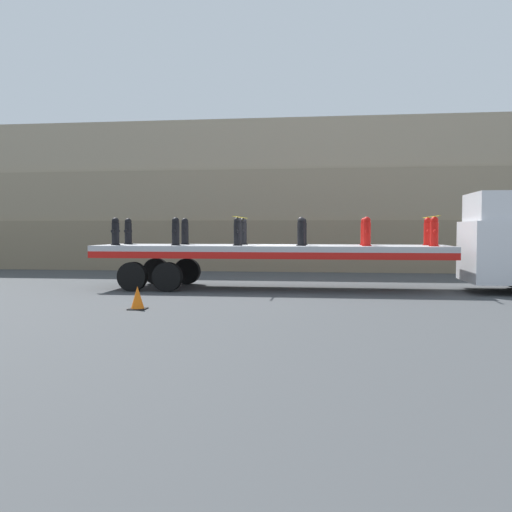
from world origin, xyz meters
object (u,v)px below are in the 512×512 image
(fire_hydrant_black_near_0, at_px, (115,232))
(fire_hydrant_black_far_0, at_px, (128,232))
(flatbed_trailer, at_px, (254,252))
(fire_hydrant_red_far_5, at_px, (428,232))
(fire_hydrant_red_near_5, at_px, (434,232))
(fire_hydrant_black_near_3, at_px, (301,232))
(fire_hydrant_black_near_2, at_px, (238,232))
(fire_hydrant_black_far_1, at_px, (185,232))
(traffic_cone, at_px, (138,298))
(fire_hydrant_black_near_1, at_px, (176,232))
(fire_hydrant_black_far_3, at_px, (303,232))
(fire_hydrant_black_far_2, at_px, (243,232))
(fire_hydrant_red_far_4, at_px, (364,232))
(fire_hydrant_red_near_4, at_px, (367,232))

(fire_hydrant_black_near_0, xyz_separation_m, fire_hydrant_black_far_0, (0.00, 1.13, 0.00))
(flatbed_trailer, height_order, fire_hydrant_red_far_5, fire_hydrant_red_far_5)
(fire_hydrant_black_near_0, xyz_separation_m, fire_hydrant_red_near_5, (9.63, 0.00, 0.00))
(fire_hydrant_black_near_3, height_order, fire_hydrant_red_near_5, same)
(fire_hydrant_black_near_2, relative_size, fire_hydrant_red_far_5, 1.00)
(fire_hydrant_black_far_1, relative_size, traffic_cone, 1.60)
(fire_hydrant_black_far_1, relative_size, fire_hydrant_black_near_2, 1.00)
(flatbed_trailer, bearing_deg, fire_hydrant_red_near_5, -6.03)
(fire_hydrant_black_near_1, distance_m, traffic_cone, 4.66)
(fire_hydrant_red_far_5, bearing_deg, fire_hydrant_black_near_1, -171.64)
(fire_hydrant_red_far_5, relative_size, traffic_cone, 1.60)
(fire_hydrant_black_near_0, height_order, fire_hydrant_black_far_3, same)
(traffic_cone, bearing_deg, fire_hydrant_black_near_3, 51.00)
(fire_hydrant_black_far_3, height_order, traffic_cone, fire_hydrant_black_far_3)
(flatbed_trailer, height_order, fire_hydrant_red_near_5, fire_hydrant_red_near_5)
(fire_hydrant_black_near_1, relative_size, fire_hydrant_red_far_5, 1.00)
(fire_hydrant_black_near_1, height_order, fire_hydrant_black_far_1, same)
(fire_hydrant_black_near_2, distance_m, fire_hydrant_black_far_3, 2.23)
(fire_hydrant_black_far_2, xyz_separation_m, fire_hydrant_red_far_4, (3.85, 0.00, 0.00))
(flatbed_trailer, relative_size, fire_hydrant_black_far_1, 12.56)
(flatbed_trailer, distance_m, fire_hydrant_black_near_3, 1.73)
(flatbed_trailer, xyz_separation_m, fire_hydrant_black_near_2, (-0.42, -0.57, 0.64))
(fire_hydrant_black_near_2, bearing_deg, fire_hydrant_red_near_5, 0.00)
(fire_hydrant_black_far_0, distance_m, fire_hydrant_black_near_2, 4.02)
(fire_hydrant_red_far_5, bearing_deg, fire_hydrant_black_far_3, 180.00)
(fire_hydrant_black_far_2, bearing_deg, fire_hydrant_black_far_1, 180.00)
(fire_hydrant_red_near_5, xyz_separation_m, fire_hydrant_red_far_5, (0.00, 1.13, 0.00))
(fire_hydrant_black_far_3, relative_size, traffic_cone, 1.60)
(fire_hydrant_black_near_0, xyz_separation_m, fire_hydrant_red_far_4, (7.71, 1.13, 0.00))
(fire_hydrant_black_far_0, relative_size, fire_hydrant_black_near_1, 1.00)
(fire_hydrant_black_near_0, relative_size, fire_hydrant_red_far_5, 1.00)
(fire_hydrant_red_far_5, height_order, traffic_cone, fire_hydrant_red_far_5)
(fire_hydrant_red_far_4, distance_m, fire_hydrant_red_far_5, 1.93)
(fire_hydrant_black_far_0, xyz_separation_m, fire_hydrant_black_near_3, (5.78, -1.13, 0.00))
(fire_hydrant_black_near_1, xyz_separation_m, fire_hydrant_black_far_1, (0.00, 1.13, 0.00))
(fire_hydrant_red_far_4, bearing_deg, fire_hydrant_black_near_1, -168.92)
(flatbed_trailer, xyz_separation_m, fire_hydrant_red_near_4, (3.43, -0.57, 0.64))
(flatbed_trailer, height_order, fire_hydrant_red_near_4, fire_hydrant_red_near_4)
(fire_hydrant_red_near_4, bearing_deg, fire_hydrant_black_near_0, 180.00)
(fire_hydrant_black_far_2, height_order, fire_hydrant_black_far_3, same)
(fire_hydrant_black_near_3, relative_size, fire_hydrant_red_near_4, 1.00)
(fire_hydrant_black_near_1, relative_size, fire_hydrant_red_near_5, 1.00)
(fire_hydrant_black_near_3, bearing_deg, traffic_cone, -129.00)
(fire_hydrant_black_far_3, bearing_deg, fire_hydrant_black_far_0, 180.00)
(fire_hydrant_black_near_2, relative_size, fire_hydrant_black_near_3, 1.00)
(fire_hydrant_black_near_3, distance_m, fire_hydrant_red_far_4, 2.23)
(fire_hydrant_black_near_1, height_order, fire_hydrant_red_far_5, same)
(flatbed_trailer, xyz_separation_m, fire_hydrant_black_far_2, (-0.42, 0.57, 0.64))
(fire_hydrant_black_far_0, bearing_deg, fire_hydrant_black_far_3, 0.00)
(fire_hydrant_black_far_3, xyz_separation_m, fire_hydrant_red_far_5, (3.85, 0.00, 0.00))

